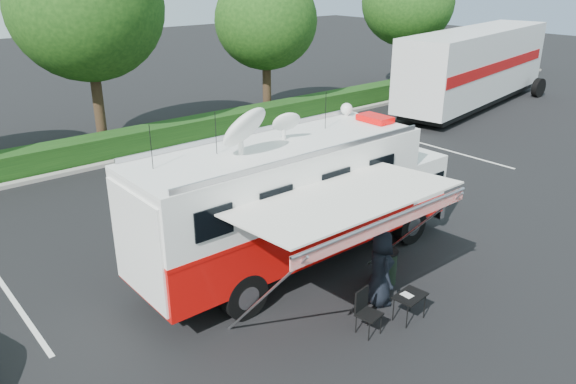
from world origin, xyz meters
name	(u,v)px	position (x,y,z in m)	size (l,w,h in m)	color
ground_plane	(300,262)	(0.00, 0.00, 0.00)	(120.00, 120.00, 0.00)	black
back_border	(117,30)	(1.14, 12.90, 5.00)	(60.00, 6.14, 8.87)	#9E998E
stall_lines	(223,230)	(-0.50, 3.00, 0.00)	(24.12, 5.50, 0.01)	silver
command_truck	(298,199)	(-0.08, 0.00, 1.89)	(9.20, 2.53, 4.42)	black
awning	(351,203)	(-0.90, -2.63, 2.84)	(5.02, 2.60, 3.03)	silver
person	(378,302)	(0.15, -2.67, 0.00)	(0.91, 0.59, 1.86)	black
folding_table	(410,297)	(0.16, -3.56, 0.59)	(0.80, 0.61, 0.64)	black
folding_chair	(365,308)	(-0.93, -3.22, 0.59)	(0.55, 0.57, 1.00)	black
trash_bin	(385,267)	(0.97, -2.15, 0.45)	(0.60, 0.60, 0.90)	black
semi_trailer	(476,66)	(19.69, 7.64, 2.24)	(14.08, 5.25, 4.25)	silver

